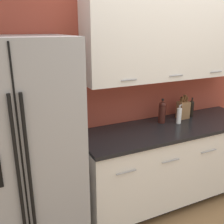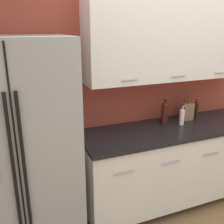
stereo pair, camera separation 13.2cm
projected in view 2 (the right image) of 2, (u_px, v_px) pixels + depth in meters
name	position (u px, v px, depth m)	size (l,w,h in m)	color
wall_back	(167.00, 69.00, 2.86)	(10.00, 0.39, 2.60)	#993D2D
counter_unit	(171.00, 164.00, 2.90)	(2.02, 0.64, 0.90)	black
refrigerator	(17.00, 153.00, 2.15)	(0.94, 0.76, 1.85)	#9E9EA0
knife_block	(187.00, 111.00, 2.95)	(0.13, 0.10, 0.28)	olive
wine_bottle	(165.00, 112.00, 2.82)	(0.08, 0.08, 0.27)	#3D1914
soap_dispenser	(182.00, 117.00, 2.80)	(0.06, 0.05, 0.21)	white
oil_bottle	(196.00, 109.00, 3.00)	(0.05, 0.05, 0.23)	black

